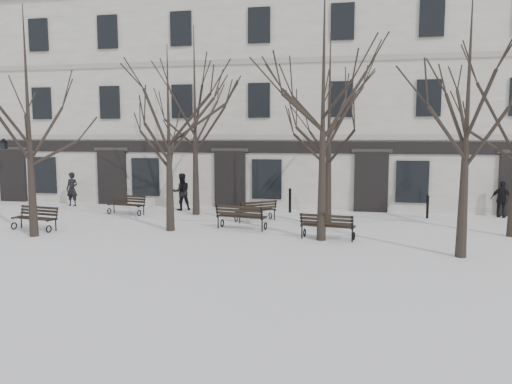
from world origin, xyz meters
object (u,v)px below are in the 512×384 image
(tree_0, at_px, (27,94))
(tree_3, at_px, (468,94))
(bench_3, at_px, (127,204))
(bench_1, at_px, (241,216))
(tree_1, at_px, (168,116))
(bench_2, at_px, (327,225))
(bench_0, at_px, (36,217))
(bench_4, at_px, (256,210))
(tree_2, at_px, (324,76))

(tree_0, xyz_separation_m, tree_3, (14.76, -0.21, -0.26))
(tree_3, distance_m, bench_3, 15.46)
(bench_3, bearing_deg, tree_3, -11.88)
(tree_3, xyz_separation_m, bench_1, (-7.59, 3.00, -4.37))
(tree_1, height_order, bench_3, tree_1)
(tree_1, xyz_separation_m, tree_3, (10.24, -2.25, 0.47))
(bench_2, bearing_deg, bench_3, -13.40)
(tree_3, xyz_separation_m, bench_2, (-4.14, 1.73, -4.39))
(bench_1, bearing_deg, bench_2, 168.94)
(tree_0, relative_size, bench_0, 4.31)
(tree_0, bearing_deg, bench_4, 32.88)
(bench_3, bearing_deg, tree_1, -33.90)
(tree_0, xyz_separation_m, bench_1, (7.17, 2.78, -4.63))
(bench_3, height_order, bench_4, bench_4)
(tree_1, bearing_deg, bench_2, -4.85)
(tree_0, bearing_deg, tree_2, 7.73)
(tree_2, distance_m, tree_3, 4.71)
(tree_1, height_order, tree_3, tree_3)
(tree_2, relative_size, bench_4, 5.18)
(tree_2, distance_m, bench_0, 12.26)
(tree_2, distance_m, bench_4, 6.90)
(tree_1, relative_size, bench_4, 4.04)
(tree_0, bearing_deg, bench_3, 78.95)
(tree_3, height_order, bench_0, tree_3)
(bench_1, xyz_separation_m, bench_3, (-6.11, 2.64, -0.05))
(tree_0, relative_size, tree_1, 1.16)
(tree_0, height_order, bench_2, tree_0)
(bench_4, bearing_deg, bench_2, 95.29)
(tree_0, bearing_deg, bench_1, 21.24)
(tree_1, height_order, bench_4, tree_1)
(tree_1, bearing_deg, bench_4, 43.74)
(tree_3, bearing_deg, bench_0, 175.17)
(tree_0, xyz_separation_m, bench_3, (1.06, 5.42, -4.68))
(bench_0, xyz_separation_m, bench_1, (7.86, 1.69, 0.03))
(bench_0, height_order, bench_3, bench_0)
(bench_1, bearing_deg, bench_4, -86.86)
(bench_1, distance_m, bench_2, 3.67)
(tree_3, height_order, bench_2, tree_3)
(bench_1, bearing_deg, tree_3, 167.57)
(tree_0, relative_size, bench_1, 4.04)
(bench_2, bearing_deg, tree_3, 166.16)
(tree_0, distance_m, bench_2, 11.69)
(tree_1, distance_m, tree_3, 10.49)
(tree_1, xyz_separation_m, bench_3, (-3.46, 3.39, -3.95))
(bench_0, bearing_deg, tree_1, 19.80)
(tree_1, xyz_separation_m, tree_2, (5.89, -0.62, 1.26))
(tree_1, xyz_separation_m, bench_0, (-5.21, -0.94, -3.93))
(tree_0, xyz_separation_m, bench_4, (7.37, 4.77, -4.68))
(bench_0, bearing_deg, tree_3, 4.73)
(tree_2, xyz_separation_m, bench_1, (-3.24, 1.37, -5.16))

